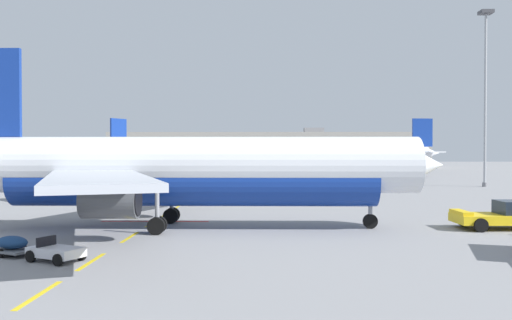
{
  "coord_description": "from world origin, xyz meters",
  "views": [
    {
      "loc": [
        26.31,
        -17.7,
        5.27
      ],
      "look_at": [
        25.43,
        26.94,
        4.48
      ],
      "focal_mm": 37.78,
      "sensor_mm": 36.0,
      "label": 1
    }
  ],
  "objects": [
    {
      "name": "airliner_foreground",
      "position": [
        20.82,
        18.59,
        3.95
      ],
      "size": [
        34.66,
        34.63,
        12.2
      ],
      "color": "white",
      "rests_on": "ground"
    },
    {
      "name": "pushback_tug",
      "position": [
        42.24,
        18.66,
        0.9
      ],
      "size": [
        6.08,
        3.33,
        2.08
      ],
      "color": "yellow",
      "rests_on": "ground"
    },
    {
      "name": "baggage_train",
      "position": [
        13.56,
        8.94,
        0.52
      ],
      "size": [
        8.34,
        5.18,
        1.14
      ],
      "color": "silver",
      "rests_on": "ground"
    },
    {
      "name": "apron_light_mast_far",
      "position": [
        58.1,
        61.22,
        15.86
      ],
      "size": [
        1.8,
        1.8,
        25.58
      ],
      "color": "slate",
      "rests_on": "ground"
    },
    {
      "name": "terminal_satellite",
      "position": [
        26.75,
        149.11,
        5.35
      ],
      "size": [
        94.54,
        22.42,
        12.28
      ],
      "color": "#9E998E",
      "rests_on": "ground"
    },
    {
      "name": "apron_paint_markings",
      "position": [
        18.0,
        36.76,
        0.0
      ],
      "size": [
        8.0,
        95.03,
        0.01
      ],
      "color": "yellow",
      "rests_on": "ground"
    },
    {
      "name": "fuel_service_truck",
      "position": [
        3.21,
        37.26,
        1.65
      ],
      "size": [
        6.67,
        6.62,
        3.14
      ],
      "color": "black",
      "rests_on": "ground"
    },
    {
      "name": "ground",
      "position": [
        40.0,
        40.0,
        0.0
      ],
      "size": [
        400.0,
        400.0,
        0.0
      ],
      "primitive_type": "plane",
      "color": "gray"
    },
    {
      "name": "airliner_far_center",
      "position": [
        46.02,
        94.87,
        3.9
      ],
      "size": [
        34.34,
        33.91,
        12.03
      ],
      "color": "white",
      "rests_on": "ground"
    },
    {
      "name": "airliner_mid_left",
      "position": [
        -7.27,
        71.93,
        3.65
      ],
      "size": [
        29.05,
        30.69,
        11.28
      ],
      "color": "silver",
      "rests_on": "ground"
    }
  ]
}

